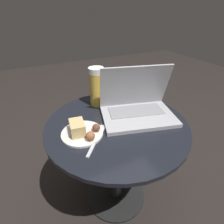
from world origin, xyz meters
TOP-DOWN VIEW (x-y plane):
  - ground_plane at (0.00, 0.00)m, footprint 6.00×6.00m
  - table at (0.00, 0.00)m, footprint 0.64×0.64m
  - laptop at (0.12, 0.02)m, footprint 0.38×0.31m
  - beer_glass at (-0.01, 0.20)m, footprint 0.08×0.08m
  - snack_plate at (-0.17, -0.01)m, footprint 0.17×0.17m
  - fork at (-0.12, -0.06)m, footprint 0.14×0.16m

SIDE VIEW (x-z plane):
  - ground_plane at x=0.00m, z-range 0.00..0.00m
  - table at x=0.00m, z-range 0.12..0.65m
  - fork at x=-0.12m, z-range 0.54..0.54m
  - snack_plate at x=-0.17m, z-range 0.53..0.59m
  - laptop at x=0.12m, z-range 0.47..0.70m
  - beer_glass at x=-0.01m, z-range 0.54..0.74m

